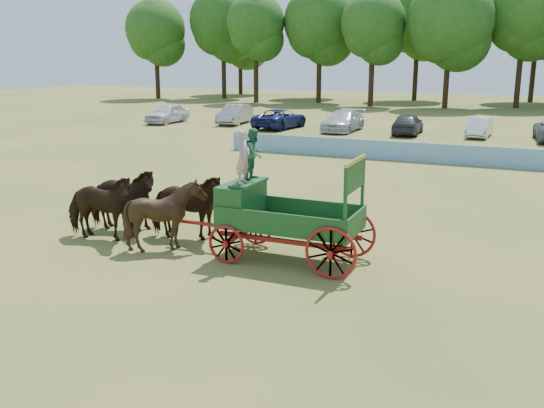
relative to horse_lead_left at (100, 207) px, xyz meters
The scene contains 9 objects.
ground 9.31m from the horse_lead_left, ahead, with size 160.00×160.00×0.00m, color olive.
horse_lead_left is the anchor object (origin of this frame).
horse_lead_right 1.10m from the horse_lead_left, 90.00° to the left, with size 1.13×2.48×2.10m, color black.
horse_wheel_left 2.40m from the horse_lead_left, ahead, with size 1.70×1.91×2.10m, color black.
horse_wheel_right 2.64m from the horse_lead_left, 24.62° to the left, with size 1.13×2.48×2.10m, color black.
farm_dray 5.44m from the horse_lead_left, ahead, with size 6.00×2.00×3.63m.
sponsor_banner 20.02m from the horse_lead_left, 65.68° to the left, with size 26.00×0.08×1.05m, color #1C6098.
parked_cars 30.39m from the horse_lead_left, 80.80° to the left, with size 46.13×6.72×1.64m.
treeline 61.66m from the horse_lead_left, 83.30° to the left, with size 89.76×24.30×16.19m.
Camera 1 is at (2.87, -14.62, 5.57)m, focal length 40.00 mm.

